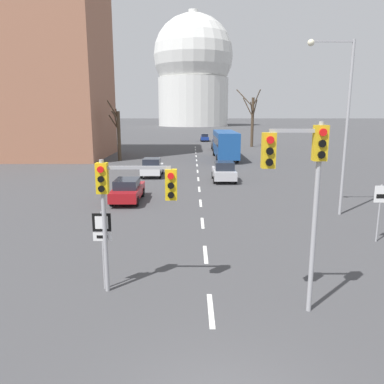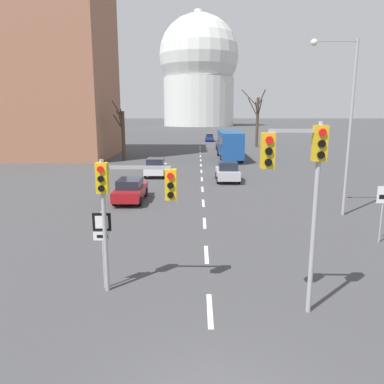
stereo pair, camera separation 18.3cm
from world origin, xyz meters
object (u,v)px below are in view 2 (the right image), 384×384
sedan_near_left (222,145)px  sedan_distant_centre (225,140)px  route_sign_post (103,236)px  sedan_far_right (209,137)px  speed_limit_sign (383,204)px  traffic_signal_near_left (128,193)px  traffic_signal_near_right (301,171)px  sedan_mid_centre (131,190)px  street_lamp_right (344,112)px  city_bus (230,143)px  sedan_far_left (156,167)px  sedan_near_right (227,171)px

sedan_near_left → sedan_distant_centre: (1.17, 10.78, -0.07)m
route_sign_post → sedan_far_right: 66.67m
speed_limit_sign → sedan_far_right: 62.05m
traffic_signal_near_left → route_sign_post: 1.74m
traffic_signal_near_right → sedan_mid_centre: (-7.25, 14.02, -3.41)m
traffic_signal_near_right → street_lamp_right: 12.02m
sedan_near_left → city_bus: city_bus is taller
traffic_signal_near_left → street_lamp_right: 14.10m
sedan_far_right → city_bus: 30.76m
speed_limit_sign → street_lamp_right: bearing=93.4°
speed_limit_sign → street_lamp_right: 6.16m
sedan_near_left → sedan_distant_centre: 10.84m
street_lamp_right → sedan_distant_centre: (-2.93, 49.45, -5.03)m
sedan_distant_centre → city_bus: 23.11m
sedan_mid_centre → city_bus: 24.66m
traffic_signal_near_left → sedan_far_left: size_ratio=1.07×
street_lamp_right → sedan_mid_centre: 13.75m
sedan_mid_centre → sedan_far_left: bearing=86.8°
sedan_near_left → city_bus: 12.33m
street_lamp_right → city_bus: 26.95m
city_bus → sedan_far_left: bearing=-121.1°
sedan_far_right → city_bus: city_bus is taller
route_sign_post → sedan_far_right: route_sign_post is taller
traffic_signal_near_left → sedan_far_left: 23.01m
sedan_far_left → city_bus: bearing=58.9°
sedan_near_right → city_bus: bearing=84.7°
street_lamp_right → sedan_near_left: 39.20m
sedan_far_right → city_bus: (1.59, -30.69, 1.25)m
traffic_signal_near_left → traffic_signal_near_right: 5.23m
sedan_near_left → sedan_far_left: sedan_far_left is taller
traffic_signal_near_right → city_bus: traffic_signal_near_right is taller
sedan_far_left → speed_limit_sign: bearing=-56.1°
sedan_near_right → sedan_mid_centre: size_ratio=0.92×
traffic_signal_near_left → sedan_mid_centre: (-2.25, 12.76, -2.52)m
sedan_near_left → city_bus: bearing=-89.2°
traffic_signal_near_left → sedan_far_right: 66.80m
traffic_signal_near_left → sedan_near_left: traffic_signal_near_left is taller
sedan_near_right → city_bus: (1.46, 15.58, 1.21)m
speed_limit_sign → sedan_distant_centre: bearing=93.4°
sedan_far_left → traffic_signal_near_right: bearing=-74.5°
sedan_near_right → sedan_distant_centre: (2.45, 38.63, -0.07)m
sedan_far_left → route_sign_post: bearing=-88.0°
speed_limit_sign → sedan_near_left: (-4.37, 43.35, -0.96)m
sedan_near_left → sedan_near_right: bearing=-92.6°
speed_limit_sign → sedan_near_right: (-5.66, 15.50, -0.96)m
traffic_signal_near_right → street_lamp_right: (5.12, 10.76, 1.61)m
traffic_signal_near_left → sedan_near_left: 48.61m
sedan_near_left → city_bus: size_ratio=0.41×
traffic_signal_near_left → sedan_near_left: (6.03, 48.17, -2.45)m
route_sign_post → sedan_far_right: (5.52, 66.44, -1.01)m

